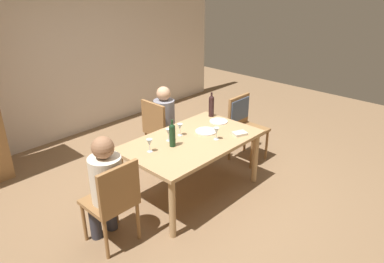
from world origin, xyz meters
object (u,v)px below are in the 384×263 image
object	(u,v)px
wine_bottle_dark_red	(211,105)
chair_left_end	(114,199)
wine_bottle_tall_green	(172,134)
wine_glass_far	(216,131)
dinner_plate_host	(206,131)
chair_right_end	(243,119)
wine_glass_near_left	(169,132)
wine_glass_centre	(149,143)
chair_far_right	(160,127)
person_man_bearded	(166,118)
dining_table	(192,146)
wine_glass_near_right	(180,127)
person_woman_host	(105,183)
dinner_plate_guest_left	(219,121)

from	to	relation	value
wine_bottle_dark_red	chair_left_end	bearing A→B (deg)	-168.03
wine_bottle_tall_green	wine_bottle_dark_red	world-z (taller)	wine_bottle_dark_red
wine_bottle_tall_green	wine_glass_far	size ratio (longest dim) A/B	2.11
wine_bottle_tall_green	dinner_plate_host	size ratio (longest dim) A/B	1.20
dinner_plate_host	chair_right_end	bearing A→B (deg)	6.23
wine_glass_near_left	wine_glass_centre	world-z (taller)	same
dinner_plate_host	wine_glass_centre	bearing A→B (deg)	173.41
chair_far_right	person_man_bearded	bearing A→B (deg)	90.00
wine_glass_centre	wine_glass_far	xyz separation A→B (m)	(0.73, -0.33, 0.00)
dining_table	wine_glass_near_right	xyz separation A→B (m)	(-0.02, 0.18, 0.19)
dining_table	dinner_plate_host	world-z (taller)	dinner_plate_host
person_woman_host	wine_bottle_tall_green	size ratio (longest dim) A/B	3.66
person_man_bearded	wine_glass_centre	bearing A→B (deg)	-51.13
wine_bottle_dark_red	wine_glass_centre	distance (m)	1.27
chair_right_end	wine_bottle_tall_green	xyz separation A→B (m)	(-1.46, -0.08, 0.27)
chair_far_right	chair_right_end	bearing A→B (deg)	50.74
dining_table	wine_glass_centre	world-z (taller)	wine_glass_centre
person_woman_host	wine_glass_far	xyz separation A→B (m)	(1.37, -0.23, 0.16)
chair_left_end	dinner_plate_host	size ratio (longest dim) A/B	3.52
wine_glass_near_right	dinner_plate_guest_left	bearing A→B (deg)	-6.02
chair_left_end	wine_glass_far	bearing A→B (deg)	-4.96
person_woman_host	wine_glass_near_right	bearing A→B (deg)	7.55
chair_left_end	wine_bottle_dark_red	world-z (taller)	wine_bottle_dark_red
person_man_bearded	dinner_plate_guest_left	size ratio (longest dim) A/B	4.71
chair_far_right	wine_glass_centre	distance (m)	1.14
wine_bottle_tall_green	dinner_plate_host	xyz separation A→B (m)	(0.55, -0.01, -0.14)
person_woman_host	person_man_bearded	bearing A→B (deg)	28.17
wine_glass_near_left	dinner_plate_guest_left	world-z (taller)	wine_glass_near_left
wine_glass_near_right	dinner_plate_guest_left	distance (m)	0.66
wine_bottle_tall_green	wine_bottle_dark_red	bearing A→B (deg)	15.58
chair_right_end	wine_bottle_tall_green	size ratio (longest dim) A/B	2.92
wine_glass_far	dinner_plate_host	xyz separation A→B (m)	(0.08, 0.23, -0.10)
person_woman_host	wine_bottle_tall_green	xyz separation A→B (m)	(0.91, 0.01, 0.20)
wine_glass_far	person_woman_host	bearing A→B (deg)	170.40
wine_glass_far	wine_bottle_tall_green	bearing A→B (deg)	152.32
person_woman_host	dinner_plate_guest_left	distance (m)	1.81
person_man_bearded	wine_glass_far	xyz separation A→B (m)	(-0.20, -1.07, 0.19)
dining_table	chair_left_end	size ratio (longest dim) A/B	1.74
wine_bottle_tall_green	wine_glass_near_left	size ratio (longest dim) A/B	2.11
wine_glass_near_left	wine_glass_far	world-z (taller)	same
chair_far_right	wine_bottle_tall_green	world-z (taller)	wine_bottle_tall_green
person_man_bearded	dinner_plate_host	world-z (taller)	person_man_bearded
person_man_bearded	wine_bottle_tall_green	bearing A→B (deg)	-38.71
wine_glass_centre	dining_table	bearing A→B (deg)	-12.41
wine_glass_near_right	wine_bottle_dark_red	bearing A→B (deg)	10.44
wine_glass_far	wine_bottle_dark_red	bearing A→B (deg)	44.88
dining_table	chair_far_right	distance (m)	0.91
wine_glass_centre	dinner_plate_guest_left	world-z (taller)	wine_glass_centre
dining_table	person_woman_host	xyz separation A→B (m)	(-1.18, 0.03, 0.03)
person_woman_host	wine_glass_far	size ratio (longest dim) A/B	7.73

